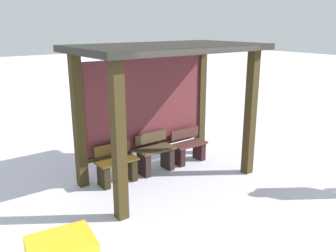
{
  "coord_description": "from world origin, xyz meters",
  "views": [
    {
      "loc": [
        -3.76,
        -4.98,
        2.85
      ],
      "look_at": [
        -0.29,
        -0.38,
        1.19
      ],
      "focal_mm": 37.75,
      "sensor_mm": 36.0,
      "label": 1
    }
  ],
  "objects_px": {
    "bench_left_inside": "(117,167)",
    "bench_right_inside": "(189,148)",
    "bus_shelter": "(162,79)",
    "bench_center_inside": "(155,156)"
  },
  "relations": [
    {
      "from": "bus_shelter",
      "to": "bench_left_inside",
      "type": "relative_size",
      "value": 4.35
    },
    {
      "from": "bench_left_inside",
      "to": "bench_right_inside",
      "type": "bearing_deg",
      "value": 0.0
    },
    {
      "from": "bus_shelter",
      "to": "bench_left_inside",
      "type": "height_order",
      "value": "bus_shelter"
    },
    {
      "from": "bus_shelter",
      "to": "bench_center_inside",
      "type": "distance_m",
      "value": 1.58
    },
    {
      "from": "bus_shelter",
      "to": "bench_center_inside",
      "type": "relative_size",
      "value": 4.33
    },
    {
      "from": "bus_shelter",
      "to": "bench_center_inside",
      "type": "xyz_separation_m",
      "value": [
        0.0,
        0.23,
        -1.56
      ]
    },
    {
      "from": "bus_shelter",
      "to": "bench_center_inside",
      "type": "height_order",
      "value": "bus_shelter"
    },
    {
      "from": "bus_shelter",
      "to": "bench_center_inside",
      "type": "bearing_deg",
      "value": 90.0
    },
    {
      "from": "bus_shelter",
      "to": "bench_right_inside",
      "type": "xyz_separation_m",
      "value": [
        0.87,
        0.23,
        -1.59
      ]
    },
    {
      "from": "bench_left_inside",
      "to": "bench_right_inside",
      "type": "height_order",
      "value": "bench_left_inside"
    }
  ]
}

